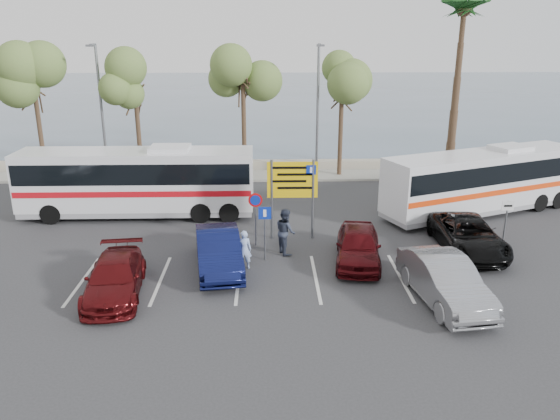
{
  "coord_description": "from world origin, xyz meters",
  "views": [
    {
      "loc": [
        -0.11,
        -19.61,
        8.83
      ],
      "look_at": [
        0.46,
        3.0,
        1.39
      ],
      "focal_mm": 35.0,
      "sensor_mm": 36.0,
      "label": 1
    }
  ],
  "objects_px": {
    "street_lamp_left": "(101,105)",
    "street_lamp_right": "(318,105)",
    "car_silver_b": "(445,281)",
    "pedestrian_far": "(285,231)",
    "direction_sign": "(292,186)",
    "coach_bus_right": "(482,184)",
    "coach_bus_left": "(137,184)",
    "pedestrian_near": "(244,250)",
    "suv_black": "(468,235)",
    "car_blue": "(218,251)",
    "car_red": "(358,245)",
    "car_maroon": "(115,278)"
  },
  "relations": [
    {
      "from": "car_blue",
      "to": "pedestrian_near",
      "type": "distance_m",
      "value": 0.99
    },
    {
      "from": "car_silver_b",
      "to": "pedestrian_far",
      "type": "bearing_deg",
      "value": 131.38
    },
    {
      "from": "street_lamp_left",
      "to": "street_lamp_right",
      "type": "height_order",
      "value": "same"
    },
    {
      "from": "car_red",
      "to": "pedestrian_far",
      "type": "relative_size",
      "value": 2.22
    },
    {
      "from": "coach_bus_left",
      "to": "suv_black",
      "type": "bearing_deg",
      "value": -18.67
    },
    {
      "from": "pedestrian_near",
      "to": "pedestrian_far",
      "type": "bearing_deg",
      "value": -141.59
    },
    {
      "from": "street_lamp_right",
      "to": "suv_black",
      "type": "height_order",
      "value": "street_lamp_right"
    },
    {
      "from": "street_lamp_left",
      "to": "pedestrian_near",
      "type": "bearing_deg",
      "value": -56.39
    },
    {
      "from": "car_red",
      "to": "car_silver_b",
      "type": "relative_size",
      "value": 0.9
    },
    {
      "from": "coach_bus_left",
      "to": "coach_bus_right",
      "type": "bearing_deg",
      "value": 0.0
    },
    {
      "from": "car_silver_b",
      "to": "pedestrian_near",
      "type": "bearing_deg",
      "value": 148.47
    },
    {
      "from": "car_blue",
      "to": "pedestrian_far",
      "type": "relative_size",
      "value": 2.42
    },
    {
      "from": "coach_bus_left",
      "to": "car_blue",
      "type": "height_order",
      "value": "coach_bus_left"
    },
    {
      "from": "coach_bus_left",
      "to": "car_silver_b",
      "type": "height_order",
      "value": "coach_bus_left"
    },
    {
      "from": "coach_bus_left",
      "to": "car_red",
      "type": "bearing_deg",
      "value": -31.27
    },
    {
      "from": "coach_bus_right",
      "to": "car_red",
      "type": "relative_size",
      "value": 2.52
    },
    {
      "from": "car_silver_b",
      "to": "pedestrian_near",
      "type": "xyz_separation_m",
      "value": [
        -6.91,
        2.94,
        -0.0
      ]
    },
    {
      "from": "direction_sign",
      "to": "car_maroon",
      "type": "distance_m",
      "value": 8.57
    },
    {
      "from": "street_lamp_left",
      "to": "coach_bus_right",
      "type": "relative_size",
      "value": 0.74
    },
    {
      "from": "car_blue",
      "to": "pedestrian_near",
      "type": "bearing_deg",
      "value": -6.13
    },
    {
      "from": "coach_bus_left",
      "to": "pedestrian_near",
      "type": "bearing_deg",
      "value": -49.86
    },
    {
      "from": "coach_bus_right",
      "to": "car_maroon",
      "type": "distance_m",
      "value": 18.33
    },
    {
      "from": "street_lamp_right",
      "to": "car_maroon",
      "type": "bearing_deg",
      "value": -118.26
    },
    {
      "from": "coach_bus_left",
      "to": "pedestrian_near",
      "type": "xyz_separation_m",
      "value": [
        5.49,
        -6.51,
        -0.86
      ]
    },
    {
      "from": "direction_sign",
      "to": "pedestrian_near",
      "type": "height_order",
      "value": "direction_sign"
    },
    {
      "from": "street_lamp_right",
      "to": "coach_bus_left",
      "type": "xyz_separation_m",
      "value": [
        -9.5,
        -7.02,
        -2.95
      ]
    },
    {
      "from": "pedestrian_near",
      "to": "street_lamp_left",
      "type": "bearing_deg",
      "value": -60.11
    },
    {
      "from": "car_blue",
      "to": "car_red",
      "type": "distance_m",
      "value": 5.52
    },
    {
      "from": "coach_bus_right",
      "to": "pedestrian_near",
      "type": "relative_size",
      "value": 6.92
    },
    {
      "from": "direction_sign",
      "to": "pedestrian_near",
      "type": "bearing_deg",
      "value": -122.08
    },
    {
      "from": "car_red",
      "to": "suv_black",
      "type": "xyz_separation_m",
      "value": [
        4.8,
        1.07,
        -0.03
      ]
    },
    {
      "from": "car_maroon",
      "to": "coach_bus_right",
      "type": "bearing_deg",
      "value": 22.05
    },
    {
      "from": "coach_bus_right",
      "to": "car_blue",
      "type": "height_order",
      "value": "coach_bus_right"
    },
    {
      "from": "direction_sign",
      "to": "car_red",
      "type": "relative_size",
      "value": 0.84
    },
    {
      "from": "direction_sign",
      "to": "coach_bus_left",
      "type": "relative_size",
      "value": 0.32
    },
    {
      "from": "street_lamp_right",
      "to": "pedestrian_far",
      "type": "bearing_deg",
      "value": -101.07
    },
    {
      "from": "street_lamp_right",
      "to": "pedestrian_near",
      "type": "relative_size",
      "value": 5.12
    },
    {
      "from": "street_lamp_right",
      "to": "car_silver_b",
      "type": "relative_size",
      "value": 1.68
    },
    {
      "from": "direction_sign",
      "to": "coach_bus_left",
      "type": "height_order",
      "value": "direction_sign"
    },
    {
      "from": "coach_bus_left",
      "to": "pedestrian_far",
      "type": "relative_size",
      "value": 5.89
    },
    {
      "from": "car_blue",
      "to": "suv_black",
      "type": "height_order",
      "value": "car_blue"
    },
    {
      "from": "direction_sign",
      "to": "suv_black",
      "type": "height_order",
      "value": "direction_sign"
    },
    {
      "from": "direction_sign",
      "to": "coach_bus_right",
      "type": "distance_m",
      "value": 10.26
    },
    {
      "from": "coach_bus_right",
      "to": "suv_black",
      "type": "distance_m",
      "value": 5.61
    },
    {
      "from": "car_red",
      "to": "suv_black",
      "type": "distance_m",
      "value": 4.92
    },
    {
      "from": "coach_bus_right",
      "to": "pedestrian_near",
      "type": "distance_m",
      "value": 13.41
    },
    {
      "from": "pedestrian_far",
      "to": "car_red",
      "type": "bearing_deg",
      "value": -131.2
    },
    {
      "from": "direction_sign",
      "to": "car_blue",
      "type": "relative_size",
      "value": 0.77
    },
    {
      "from": "coach_bus_right",
      "to": "pedestrian_far",
      "type": "bearing_deg",
      "value": -153.44
    },
    {
      "from": "street_lamp_left",
      "to": "car_blue",
      "type": "relative_size",
      "value": 1.71
    }
  ]
}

